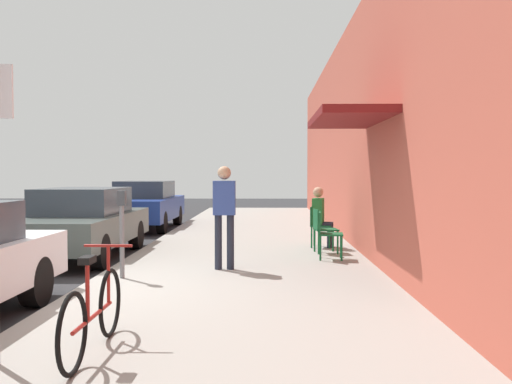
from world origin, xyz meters
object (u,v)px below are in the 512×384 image
at_px(bicycle_0, 93,313).
at_px(seated_patron_2, 321,215).
at_px(parking_meter, 122,227).
at_px(pedestrian_standing, 224,209).
at_px(parked_car_2, 145,204).
at_px(cafe_chair_1, 322,228).
at_px(cafe_chair_2, 318,224).
at_px(parked_car_1, 81,222).
at_px(cafe_chair_0, 326,232).

bearing_deg(bicycle_0, seated_patron_2, 69.46).
relative_size(parking_meter, pedestrian_standing, 0.78).
height_order(parked_car_2, seated_patron_2, parked_car_2).
bearing_deg(seated_patron_2, parked_car_2, 134.35).
height_order(cafe_chair_1, cafe_chair_2, same).
distance_m(parked_car_1, bicycle_0, 6.71).
bearing_deg(parking_meter, bicycle_0, -79.30).
xyz_separation_m(parking_meter, cafe_chair_2, (3.29, 3.63, -0.26)).
xyz_separation_m(seated_patron_2, pedestrian_standing, (-1.86, -2.82, 0.30)).
distance_m(parked_car_2, cafe_chair_1, 7.62).
height_order(bicycle_0, pedestrian_standing, pedestrian_standing).
xyz_separation_m(bicycle_0, cafe_chair_0, (2.62, 5.45, 0.14)).
bearing_deg(cafe_chair_0, cafe_chair_1, 89.99).
xyz_separation_m(parked_car_2, bicycle_0, (2.22, -12.15, -0.27)).
relative_size(cafe_chair_1, cafe_chair_2, 1.00).
distance_m(cafe_chair_0, pedestrian_standing, 2.18).
distance_m(parking_meter, pedestrian_standing, 1.70).
xyz_separation_m(parking_meter, cafe_chair_1, (3.28, 2.74, -0.26)).
relative_size(parked_car_2, parking_meter, 3.33).
bearing_deg(pedestrian_standing, bicycle_0, -100.73).
relative_size(cafe_chair_0, cafe_chair_1, 1.00).
height_order(cafe_chair_0, cafe_chair_2, same).
bearing_deg(bicycle_0, cafe_chair_0, 64.35).
xyz_separation_m(cafe_chair_2, pedestrian_standing, (-1.80, -2.83, 0.50)).
xyz_separation_m(parking_meter, seated_patron_2, (3.34, 3.61, -0.07)).
bearing_deg(cafe_chair_2, seated_patron_2, -13.07).
height_order(cafe_chair_2, seated_patron_2, seated_patron_2).
relative_size(parked_car_2, seated_patron_2, 3.41).
bearing_deg(parking_meter, cafe_chair_1, 39.81).
distance_m(parked_car_2, bicycle_0, 12.36).
height_order(cafe_chair_1, pedestrian_standing, pedestrian_standing).
bearing_deg(parked_car_1, cafe_chair_2, 9.74).
relative_size(parked_car_1, parking_meter, 3.33).
relative_size(parking_meter, cafe_chair_2, 1.52).
bearing_deg(parked_car_1, pedestrian_standing, -33.42).
relative_size(bicycle_0, cafe_chair_2, 1.97).
xyz_separation_m(parked_car_2, cafe_chair_2, (4.84, -4.99, -0.13)).
height_order(cafe_chair_0, seated_patron_2, seated_patron_2).
distance_m(seated_patron_2, pedestrian_standing, 3.39).
xyz_separation_m(cafe_chair_0, cafe_chair_1, (0.00, 0.82, 0.00)).
bearing_deg(cafe_chair_2, parked_car_1, -170.26).
bearing_deg(pedestrian_standing, cafe_chair_1, 47.23).
distance_m(parked_car_2, parking_meter, 8.76).
height_order(parked_car_1, cafe_chair_1, parked_car_1).
bearing_deg(seated_patron_2, cafe_chair_0, -92.04).
relative_size(parked_car_2, cafe_chair_0, 5.06).
relative_size(cafe_chair_2, pedestrian_standing, 0.51).
height_order(parked_car_2, bicycle_0, parked_car_2).
bearing_deg(parking_meter, seated_patron_2, 47.22).
height_order(parked_car_2, parking_meter, parked_car_2).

